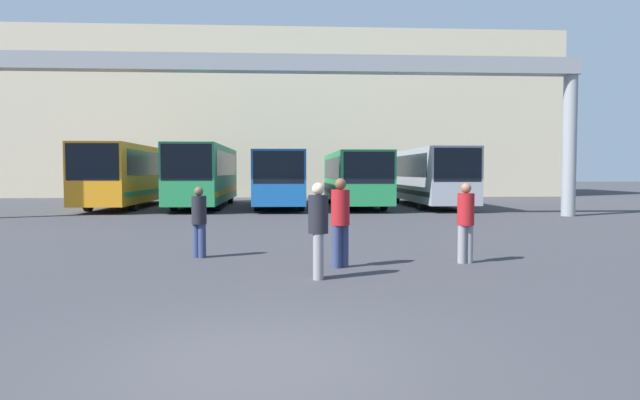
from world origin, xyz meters
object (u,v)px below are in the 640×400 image
at_px(bus_slot_1, 205,172).
at_px(pedestrian_far_center, 199,220).
at_px(bus_slot_4, 426,174).
at_px(bus_slot_0, 129,172).
at_px(pedestrian_near_center, 340,220).
at_px(pedestrian_mid_right, 466,221).
at_px(bus_slot_3, 354,176).
at_px(pedestrian_near_left, 318,228).
at_px(bus_slot_2, 280,176).

bearing_deg(bus_slot_1, pedestrian_far_center, -82.45).
xyz_separation_m(bus_slot_1, bus_slot_4, (12.42, 0.13, -0.08)).
bearing_deg(pedestrian_far_center, bus_slot_0, -43.04).
bearing_deg(pedestrian_near_center, pedestrian_far_center, 123.71).
bearing_deg(pedestrian_mid_right, bus_slot_4, -116.83).
height_order(bus_slot_1, bus_slot_4, bus_slot_1).
distance_m(bus_slot_4, pedestrian_far_center, 21.36).
bearing_deg(pedestrian_far_center, pedestrian_near_center, -178.67).
xyz_separation_m(bus_slot_1, pedestrian_near_center, (5.57, -20.29, -0.93)).
bearing_deg(bus_slot_3, pedestrian_near_center, -97.66).
height_order(bus_slot_0, pedestrian_far_center, bus_slot_0).
distance_m(bus_slot_4, pedestrian_near_left, 22.86).
relative_size(pedestrian_near_left, pedestrian_mid_right, 1.02).
bearing_deg(pedestrian_mid_right, bus_slot_2, -93.20).
relative_size(bus_slot_0, pedestrian_far_center, 7.45).
xyz_separation_m(bus_slot_1, bus_slot_3, (8.28, -0.11, -0.19)).
relative_size(bus_slot_4, pedestrian_near_left, 6.80).
bearing_deg(pedestrian_near_left, bus_slot_1, -163.83).
relative_size(bus_slot_0, pedestrian_mid_right, 7.00).
height_order(pedestrian_near_left, pedestrian_mid_right, pedestrian_near_left).
height_order(bus_slot_1, pedestrian_far_center, bus_slot_1).
distance_m(bus_slot_3, pedestrian_mid_right, 19.80).
relative_size(pedestrian_near_center, pedestrian_far_center, 1.13).
bearing_deg(bus_slot_3, pedestrian_far_center, -107.26).
bearing_deg(pedestrian_near_center, bus_slot_0, 85.44).
bearing_deg(pedestrian_mid_right, pedestrian_far_center, -26.17).
relative_size(bus_slot_1, pedestrian_far_center, 7.26).
xyz_separation_m(bus_slot_2, pedestrian_mid_right, (4.16, -19.58, -0.82)).
height_order(bus_slot_0, pedestrian_near_center, bus_slot_0).
relative_size(bus_slot_1, pedestrian_mid_right, 6.82).
height_order(bus_slot_0, bus_slot_4, bus_slot_0).
height_order(bus_slot_0, bus_slot_1, bus_slot_0).
bearing_deg(bus_slot_4, pedestrian_mid_right, -101.65).
distance_m(pedestrian_near_center, pedestrian_mid_right, 2.76).
bearing_deg(bus_slot_4, bus_slot_2, -176.97).
xyz_separation_m(bus_slot_2, bus_slot_3, (4.14, 0.21, -0.01)).
relative_size(bus_slot_2, bus_slot_4, 0.93).
bearing_deg(bus_slot_2, bus_slot_4, 3.03).
height_order(bus_slot_4, pedestrian_mid_right, bus_slot_4).
height_order(bus_slot_3, pedestrian_far_center, bus_slot_3).
relative_size(bus_slot_0, bus_slot_2, 1.09).
bearing_deg(pedestrian_near_center, pedestrian_near_left, -143.22).
height_order(bus_slot_3, pedestrian_near_center, bus_slot_3).
distance_m(bus_slot_0, pedestrian_mid_right, 23.62).
relative_size(bus_slot_0, pedestrian_near_left, 6.84).
bearing_deg(bus_slot_3, bus_slot_4, 3.22).
height_order(bus_slot_4, pedestrian_far_center, bus_slot_4).
distance_m(bus_slot_3, pedestrian_near_center, 20.37).
height_order(bus_slot_3, pedestrian_mid_right, bus_slot_3).
relative_size(bus_slot_1, pedestrian_near_center, 6.42).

